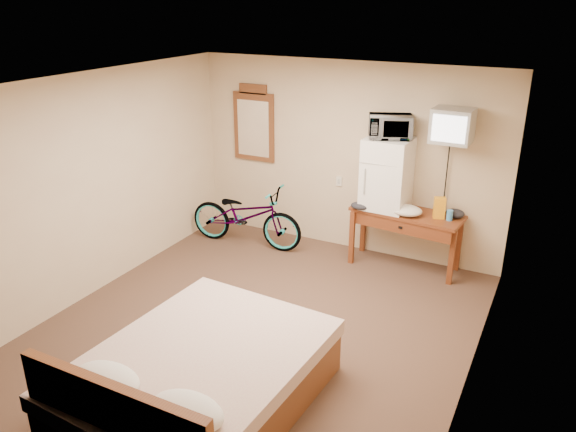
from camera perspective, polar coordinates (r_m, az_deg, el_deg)
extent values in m
plane|color=brown|center=(6.03, -2.78, -11.03)|extent=(4.60, 4.60, 0.00)
plane|color=silver|center=(5.14, -3.29, 13.16)|extent=(4.60, 4.60, 0.00)
cube|color=beige|center=(7.44, 5.91, 5.88)|extent=(4.20, 0.04, 2.50)
cube|color=beige|center=(3.87, -20.61, -11.13)|extent=(4.20, 0.04, 2.50)
cube|color=beige|center=(6.71, -18.77, 3.08)|extent=(0.04, 4.60, 2.50)
cube|color=beige|center=(4.84, 19.11, -4.08)|extent=(0.04, 4.60, 2.50)
cube|color=beige|center=(7.55, 5.21, 3.53)|extent=(0.08, 0.01, 0.13)
cube|color=#633016|center=(7.09, 12.00, 0.30)|extent=(1.40, 0.65, 0.04)
cube|color=#633016|center=(7.22, 6.51, -2.19)|extent=(0.06, 0.06, 0.71)
cube|color=#633016|center=(6.93, 16.28, -4.03)|extent=(0.06, 0.06, 0.71)
cube|color=#633016|center=(7.59, 7.66, -1.03)|extent=(0.06, 0.06, 0.71)
cube|color=#633016|center=(7.31, 16.97, -2.73)|extent=(0.06, 0.06, 0.71)
cube|color=#633016|center=(6.92, 11.41, -1.09)|extent=(1.24, 0.16, 0.16)
cube|color=black|center=(6.91, 11.37, -1.15)|extent=(0.05, 0.02, 0.03)
cube|color=white|center=(7.03, 10.04, 4.27)|extent=(0.56, 0.54, 0.89)
cube|color=#A6A6A0|center=(6.74, 9.45, 5.13)|extent=(0.54, 0.01, 0.00)
cylinder|color=#A6A6A0|center=(6.87, 7.78, 3.51)|extent=(0.02, 0.02, 0.32)
imported|color=white|center=(6.89, 10.35, 8.91)|extent=(0.60, 0.51, 0.28)
cube|color=orange|center=(6.92, 15.12, 0.80)|extent=(0.15, 0.12, 0.26)
cylinder|color=#3D8BD0|center=(6.91, 16.10, 0.08)|extent=(0.07, 0.07, 0.13)
ellipsoid|color=white|center=(6.95, 11.89, 0.57)|extent=(0.40, 0.30, 0.12)
ellipsoid|color=black|center=(7.05, 7.34, 1.03)|extent=(0.24, 0.18, 0.09)
ellipsoid|color=black|center=(7.03, 16.62, 0.26)|extent=(0.23, 0.18, 0.10)
cube|color=black|center=(6.93, 16.74, 8.46)|extent=(0.14, 0.02, 0.14)
cylinder|color=black|center=(6.89, 16.67, 8.39)|extent=(0.05, 0.30, 0.05)
cube|color=#A6A6A0|center=(6.66, 16.37, 8.81)|extent=(0.45, 0.38, 0.39)
cube|color=white|center=(6.48, 16.02, 8.50)|extent=(0.37, 0.02, 0.30)
cube|color=black|center=(6.84, 16.70, 9.10)|extent=(0.28, 0.02, 0.24)
cube|color=brown|center=(7.93, -3.48, 9.02)|extent=(0.63, 0.04, 0.95)
cube|color=brown|center=(7.83, -3.57, 12.76)|extent=(0.42, 0.04, 0.13)
cube|color=white|center=(7.92, -3.55, 8.86)|extent=(0.49, 0.01, 0.78)
imported|color=black|center=(7.70, -4.30, 0.05)|extent=(1.68, 0.71, 0.86)
cube|color=brown|center=(4.96, -8.82, -16.68)|extent=(1.70, 2.19, 0.40)
cube|color=beige|center=(4.81, -8.99, -14.34)|extent=(1.74, 2.24, 0.14)
cube|color=brown|center=(4.19, -17.18, -19.69)|extent=(1.58, 0.08, 0.70)
ellipsoid|color=silver|center=(4.55, -17.96, -15.56)|extent=(0.57, 0.35, 0.20)
ellipsoid|color=silver|center=(4.15, -10.23, -18.93)|extent=(0.57, 0.35, 0.20)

